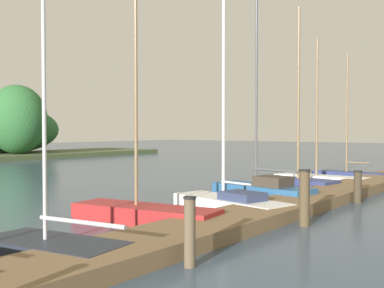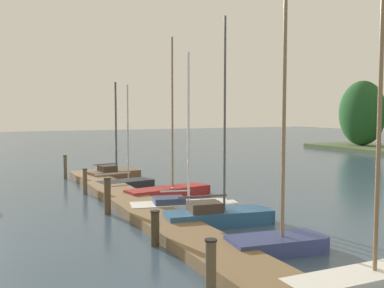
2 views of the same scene
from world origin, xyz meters
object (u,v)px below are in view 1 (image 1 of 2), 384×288
at_px(sailboat_3, 228,200).
at_px(sailboat_6, 319,176).
at_px(sailboat_2, 140,211).
at_px(sailboat_5, 299,180).
at_px(mooring_piling_3, 358,187).
at_px(sailboat_4, 260,189).
at_px(sailboat_7, 348,174).
at_px(mooring_piling_2, 304,198).
at_px(sailboat_1, 49,246).
at_px(mooring_piling_1, 190,232).

height_order(sailboat_3, sailboat_6, sailboat_6).
distance_m(sailboat_2, sailboat_6, 11.98).
relative_size(sailboat_5, sailboat_6, 1.11).
bearing_deg(mooring_piling_3, sailboat_4, 114.33).
bearing_deg(sailboat_7, sailboat_4, 93.30).
xyz_separation_m(sailboat_2, sailboat_5, (9.03, -0.35, 0.07)).
height_order(sailboat_2, sailboat_6, sailboat_2).
relative_size(sailboat_5, mooring_piling_2, 5.14).
height_order(sailboat_1, sailboat_7, sailboat_7).
relative_size(sailboat_2, sailboat_6, 1.13).
relative_size(sailboat_4, mooring_piling_3, 6.80).
relative_size(sailboat_3, sailboat_4, 0.87).
relative_size(sailboat_6, mooring_piling_3, 6.16).
xyz_separation_m(sailboat_1, sailboat_3, (6.72, 0.33, 0.06)).
bearing_deg(sailboat_1, mooring_piling_1, -163.30).
bearing_deg(mooring_piling_1, sailboat_2, 55.67).
relative_size(mooring_piling_1, mooring_piling_3, 1.16).
distance_m(sailboat_3, sailboat_4, 2.50).
distance_m(sailboat_7, mooring_piling_1, 17.12).
bearing_deg(sailboat_2, sailboat_3, -111.29).
relative_size(sailboat_6, mooring_piling_1, 5.29).
bearing_deg(sailboat_5, sailboat_3, 101.31).
bearing_deg(sailboat_1, mooring_piling_2, -122.50).
bearing_deg(sailboat_6, sailboat_4, 95.67).
relative_size(sailboat_3, sailboat_7, 1.03).
relative_size(mooring_piling_2, mooring_piling_3, 1.33).
height_order(sailboat_2, mooring_piling_1, sailboat_2).
xyz_separation_m(sailboat_3, mooring_piling_2, (-0.90, -2.91, 0.43)).
bearing_deg(sailboat_6, sailboat_3, 96.16).
height_order(sailboat_4, sailboat_7, sailboat_4).
bearing_deg(sailboat_4, mooring_piling_1, 120.16).
distance_m(sailboat_6, mooring_piling_2, 10.44).
xyz_separation_m(sailboat_3, sailboat_5, (5.91, 0.37, 0.09)).
bearing_deg(mooring_piling_2, sailboat_4, 43.31).
relative_size(sailboat_7, mooring_piling_2, 4.33).
xyz_separation_m(sailboat_1, mooring_piling_1, (1.18, -2.49, 0.40)).
relative_size(sailboat_4, mooring_piling_2, 5.10).
relative_size(sailboat_5, sailboat_7, 1.19).
bearing_deg(sailboat_3, mooring_piling_1, 129.60).
distance_m(sailboat_1, mooring_piling_2, 6.38).
height_order(sailboat_6, mooring_piling_2, sailboat_6).
xyz_separation_m(sailboat_7, mooring_piling_2, (-12.19, -3.18, 0.46)).
distance_m(sailboat_1, sailboat_3, 6.72).
relative_size(sailboat_1, mooring_piling_1, 4.33).
relative_size(sailboat_4, mooring_piling_1, 5.84).
xyz_separation_m(sailboat_1, sailboat_7, (18.01, 0.60, 0.03)).
height_order(sailboat_1, sailboat_4, sailboat_4).
bearing_deg(mooring_piling_2, mooring_piling_1, 178.90).
xyz_separation_m(sailboat_1, sailboat_6, (15.57, 1.12, 0.06)).
bearing_deg(sailboat_1, mooring_piling_3, -111.18).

